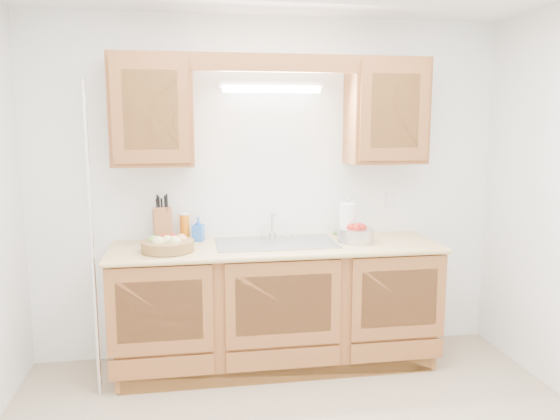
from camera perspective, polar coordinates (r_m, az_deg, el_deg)
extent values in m
cube|color=white|center=(4.09, -1.05, 2.16)|extent=(3.50, 0.02, 2.50)
cube|color=white|center=(1.27, 19.53, -14.22)|extent=(3.50, 0.02, 2.50)
cube|color=#97582C|center=(3.98, -0.38, -10.03)|extent=(2.20, 0.60, 0.86)
cube|color=#E9C27A|center=(3.84, -0.35, -3.89)|extent=(2.30, 0.63, 0.04)
cube|color=#97582C|center=(3.86, -13.19, 10.07)|extent=(0.55, 0.33, 0.75)
cube|color=#97582C|center=(4.10, 11.01, 10.07)|extent=(0.55, 0.33, 0.75)
cube|color=#97582C|center=(3.77, -0.38, 15.13)|extent=(2.20, 0.05, 0.12)
cylinder|color=white|center=(3.97, -0.86, 12.51)|extent=(0.70, 0.05, 0.05)
cube|color=white|center=(4.00, -0.93, 12.92)|extent=(0.76, 0.06, 0.05)
cube|color=#9E9EA3|center=(3.86, -0.40, -3.49)|extent=(0.84, 0.46, 0.01)
cube|color=#9E9EA3|center=(3.85, -3.50, -4.80)|extent=(0.39, 0.40, 0.16)
cube|color=#9E9EA3|center=(3.91, 2.65, -4.56)|extent=(0.39, 0.40, 0.16)
cylinder|color=silver|center=(4.05, -0.84, -2.65)|extent=(0.06, 0.06, 0.04)
cylinder|color=silver|center=(4.03, -0.84, -1.53)|extent=(0.02, 0.02, 0.16)
cylinder|color=silver|center=(3.97, -0.74, -0.39)|extent=(0.02, 0.12, 0.02)
cylinder|color=white|center=(4.06, 0.84, -2.04)|extent=(0.03, 0.03, 0.12)
cylinder|color=silver|center=(3.58, -19.05, -3.38)|extent=(0.03, 0.03, 2.00)
cube|color=white|center=(4.33, 11.51, 1.03)|extent=(0.08, 0.01, 0.12)
cylinder|color=olive|center=(3.69, -11.65, -3.68)|extent=(0.46, 0.46, 0.07)
sphere|color=#D8C67F|center=(3.65, -12.59, -3.36)|extent=(0.09, 0.09, 0.09)
sphere|color=#D8C67F|center=(3.64, -10.94, -3.35)|extent=(0.09, 0.09, 0.09)
sphere|color=tan|center=(3.72, -10.32, -3.08)|extent=(0.08, 0.08, 0.08)
sphere|color=#A81E13|center=(3.74, -11.93, -3.07)|extent=(0.08, 0.08, 0.08)
sphere|color=#72A53F|center=(3.72, -13.12, -3.19)|extent=(0.08, 0.08, 0.08)
sphere|color=#D8C67F|center=(3.68, -11.67, -3.25)|extent=(0.08, 0.08, 0.08)
sphere|color=#A81E13|center=(3.77, -11.18, -2.97)|extent=(0.07, 0.07, 0.07)
cube|color=#97582C|center=(3.97, -12.16, -1.59)|extent=(0.15, 0.22, 0.27)
cylinder|color=black|center=(3.93, -12.73, 0.41)|extent=(0.02, 0.04, 0.10)
cylinder|color=black|center=(3.92, -12.25, 0.48)|extent=(0.02, 0.04, 0.10)
cylinder|color=black|center=(3.92, -11.77, 0.55)|extent=(0.02, 0.04, 0.10)
cylinder|color=black|center=(3.97, -12.54, 0.68)|extent=(0.02, 0.04, 0.10)
cylinder|color=black|center=(3.96, -11.91, 0.75)|extent=(0.02, 0.04, 0.10)
cylinder|color=black|center=(4.00, -12.68, 0.86)|extent=(0.02, 0.04, 0.10)
cylinder|color=black|center=(4.00, -11.73, 0.94)|extent=(0.02, 0.04, 0.10)
cylinder|color=#CD660B|center=(4.01, -9.92, -1.81)|extent=(0.08, 0.08, 0.19)
cylinder|color=white|center=(3.99, -9.96, -0.40)|extent=(0.07, 0.07, 0.01)
imported|color=blue|center=(3.98, -8.53, -1.97)|extent=(0.10, 0.10, 0.17)
cube|color=#CC333F|center=(4.20, 6.41, -2.53)|extent=(0.11, 0.07, 0.01)
cube|color=green|center=(4.19, 6.41, -2.41)|extent=(0.11, 0.07, 0.02)
cylinder|color=silver|center=(4.03, 7.07, -2.97)|extent=(0.15, 0.15, 0.01)
cylinder|color=silver|center=(4.01, 7.11, -0.92)|extent=(0.02, 0.02, 0.30)
cylinder|color=white|center=(4.01, 7.10, -1.12)|extent=(0.16, 0.16, 0.26)
sphere|color=silver|center=(3.98, 7.15, 1.22)|extent=(0.02, 0.02, 0.02)
cylinder|color=silver|center=(3.94, 7.89, -2.61)|extent=(0.34, 0.34, 0.10)
sphere|color=#A81E13|center=(3.92, 7.48, -1.90)|extent=(0.07, 0.07, 0.07)
sphere|color=#A81E13|center=(3.96, 8.24, -1.82)|extent=(0.07, 0.07, 0.07)
sphere|color=#A81E13|center=(3.90, 8.04, -1.97)|extent=(0.07, 0.07, 0.07)
sphere|color=#A81E13|center=(3.92, 8.56, -1.92)|extent=(0.07, 0.07, 0.07)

